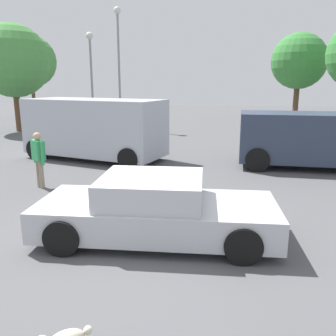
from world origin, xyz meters
The scene contains 10 objects.
ground_plane centered at (0.00, 0.00, 0.00)m, with size 80.00×80.00×0.00m, color #515154.
sedan_foreground centered at (0.28, 0.13, 0.57)m, with size 4.47×1.95×1.22m.
van_white centered at (-3.03, 7.05, 1.24)m, with size 5.75×3.69×2.29m.
suv_dark centered at (4.84, 6.41, 1.04)m, with size 5.00×2.49×1.89m.
pedestrian centered at (-3.43, 3.12, 0.93)m, with size 0.46×0.44×1.57m.
light_post_mid centered at (-5.94, 16.11, 4.03)m, with size 0.44×0.44×5.87m.
light_post_far centered at (-4.19, 16.18, 4.85)m, with size 0.44×0.44×7.29m.
tree_back_left centered at (-13.43, 23.38, 4.60)m, with size 4.23×4.23×6.72m.
tree_back_center centered at (-10.08, 14.43, 4.12)m, with size 4.23×4.23×6.25m.
tree_back_right centered at (8.21, 23.09, 4.46)m, with size 4.22×4.22×6.59m.
Camera 1 is at (1.17, -6.18, 2.92)m, focal length 38.12 mm.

